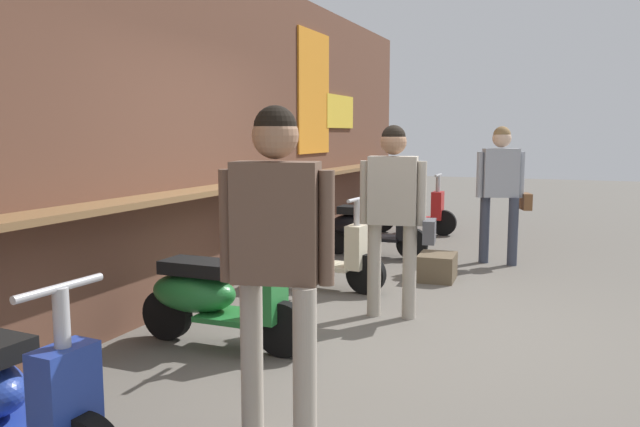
{
  "coord_description": "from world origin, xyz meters",
  "views": [
    {
      "loc": [
        -4.9,
        -1.41,
        1.6
      ],
      "look_at": [
        0.79,
        0.92,
        0.81
      ],
      "focal_mm": 35.37,
      "sensor_mm": 36.0,
      "label": 1
    }
  ],
  "objects_px": {
    "scooter_red": "(407,209)",
    "merchandise_crate": "(437,267)",
    "scooter_green": "(213,296)",
    "scooter_cream": "(314,251)",
    "scooter_black": "(369,227)",
    "shopper_passing": "(276,238)",
    "shopper_browsing": "(395,202)",
    "shopper_with_handbag": "(502,181)"
  },
  "relations": [
    {
      "from": "shopper_with_handbag",
      "to": "shopper_passing",
      "type": "distance_m",
      "value": 5.13
    },
    {
      "from": "scooter_green",
      "to": "scooter_red",
      "type": "distance_m",
      "value": 5.83
    },
    {
      "from": "scooter_green",
      "to": "scooter_cream",
      "type": "relative_size",
      "value": 1.0
    },
    {
      "from": "scooter_cream",
      "to": "shopper_with_handbag",
      "type": "xyz_separation_m",
      "value": [
        1.97,
        -1.64,
        0.64
      ]
    },
    {
      "from": "scooter_cream",
      "to": "merchandise_crate",
      "type": "height_order",
      "value": "scooter_cream"
    },
    {
      "from": "scooter_cream",
      "to": "scooter_red",
      "type": "bearing_deg",
      "value": 93.48
    },
    {
      "from": "scooter_black",
      "to": "shopper_passing",
      "type": "bearing_deg",
      "value": -78.19
    },
    {
      "from": "scooter_cream",
      "to": "shopper_passing",
      "type": "height_order",
      "value": "shopper_passing"
    },
    {
      "from": "scooter_red",
      "to": "shopper_passing",
      "type": "relative_size",
      "value": 0.81
    },
    {
      "from": "scooter_red",
      "to": "shopper_browsing",
      "type": "distance_m",
      "value": 4.74
    },
    {
      "from": "scooter_red",
      "to": "shopper_passing",
      "type": "xyz_separation_m",
      "value": [
        -7.0,
        -1.11,
        0.69
      ]
    },
    {
      "from": "scooter_green",
      "to": "shopper_passing",
      "type": "height_order",
      "value": "shopper_passing"
    },
    {
      "from": "scooter_green",
      "to": "shopper_browsing",
      "type": "height_order",
      "value": "shopper_browsing"
    },
    {
      "from": "shopper_passing",
      "to": "scooter_black",
      "type": "bearing_deg",
      "value": -0.29
    },
    {
      "from": "shopper_browsing",
      "to": "scooter_green",
      "type": "bearing_deg",
      "value": 131.39
    },
    {
      "from": "shopper_with_handbag",
      "to": "shopper_browsing",
      "type": "distance_m",
      "value": 2.75
    },
    {
      "from": "scooter_black",
      "to": "shopper_passing",
      "type": "xyz_separation_m",
      "value": [
        -4.98,
        -1.11,
        0.69
      ]
    },
    {
      "from": "scooter_green",
      "to": "scooter_black",
      "type": "bearing_deg",
      "value": 90.19
    },
    {
      "from": "scooter_green",
      "to": "merchandise_crate",
      "type": "bearing_deg",
      "value": 68.46
    },
    {
      "from": "scooter_green",
      "to": "shopper_browsing",
      "type": "relative_size",
      "value": 0.84
    },
    {
      "from": "scooter_red",
      "to": "shopper_with_handbag",
      "type": "relative_size",
      "value": 0.83
    },
    {
      "from": "shopper_browsing",
      "to": "merchandise_crate",
      "type": "bearing_deg",
      "value": -11.05
    },
    {
      "from": "scooter_cream",
      "to": "shopper_passing",
      "type": "distance_m",
      "value": 3.39
    },
    {
      "from": "scooter_black",
      "to": "shopper_passing",
      "type": "distance_m",
      "value": 5.15
    },
    {
      "from": "scooter_red",
      "to": "merchandise_crate",
      "type": "relative_size",
      "value": 2.89
    },
    {
      "from": "shopper_browsing",
      "to": "shopper_passing",
      "type": "relative_size",
      "value": 0.96
    },
    {
      "from": "shopper_browsing",
      "to": "scooter_red",
      "type": "bearing_deg",
      "value": 4.29
    },
    {
      "from": "scooter_black",
      "to": "merchandise_crate",
      "type": "distance_m",
      "value": 1.52
    },
    {
      "from": "scooter_cream",
      "to": "merchandise_crate",
      "type": "xyz_separation_m",
      "value": [
        0.84,
        -1.11,
        -0.24
      ]
    },
    {
      "from": "scooter_red",
      "to": "shopper_browsing",
      "type": "relative_size",
      "value": 0.84
    },
    {
      "from": "scooter_black",
      "to": "merchandise_crate",
      "type": "bearing_deg",
      "value": -42.99
    },
    {
      "from": "shopper_with_handbag",
      "to": "shopper_browsing",
      "type": "relative_size",
      "value": 1.01
    },
    {
      "from": "scooter_black",
      "to": "scooter_red",
      "type": "height_order",
      "value": "same"
    },
    {
      "from": "scooter_green",
      "to": "scooter_cream",
      "type": "distance_m",
      "value": 1.96
    },
    {
      "from": "scooter_red",
      "to": "shopper_passing",
      "type": "distance_m",
      "value": 7.12
    },
    {
      "from": "scooter_red",
      "to": "shopper_with_handbag",
      "type": "height_order",
      "value": "shopper_with_handbag"
    },
    {
      "from": "scooter_cream",
      "to": "scooter_black",
      "type": "height_order",
      "value": "same"
    },
    {
      "from": "scooter_black",
      "to": "shopper_with_handbag",
      "type": "relative_size",
      "value": 0.83
    },
    {
      "from": "scooter_red",
      "to": "shopper_with_handbag",
      "type": "xyz_separation_m",
      "value": [
        -1.89,
        -1.64,
        0.64
      ]
    },
    {
      "from": "scooter_red",
      "to": "shopper_passing",
      "type": "bearing_deg",
      "value": -82.28
    },
    {
      "from": "scooter_cream",
      "to": "shopper_browsing",
      "type": "relative_size",
      "value": 0.84
    },
    {
      "from": "shopper_with_handbag",
      "to": "merchandise_crate",
      "type": "distance_m",
      "value": 1.53
    }
  ]
}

